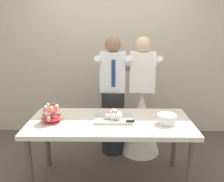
{
  "coord_description": "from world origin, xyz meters",
  "views": [
    {
      "loc": [
        0.05,
        -2.41,
        1.79
      ],
      "look_at": [
        0.02,
        0.15,
        1.07
      ],
      "focal_mm": 37.5,
      "sensor_mm": 36.0,
      "label": 1
    }
  ],
  "objects_px": {
    "cupcake_stand": "(52,114)",
    "person_bride": "(141,114)",
    "main_cake_tray": "(114,116)",
    "dessert_table": "(110,127)",
    "plate_stack": "(167,119)",
    "person_groom": "(113,103)"
  },
  "relations": [
    {
      "from": "main_cake_tray",
      "to": "cupcake_stand",
      "type": "bearing_deg",
      "value": -174.43
    },
    {
      "from": "dessert_table",
      "to": "cupcake_stand",
      "type": "distance_m",
      "value": 0.66
    },
    {
      "from": "dessert_table",
      "to": "person_groom",
      "type": "relative_size",
      "value": 1.08
    },
    {
      "from": "dessert_table",
      "to": "cupcake_stand",
      "type": "height_order",
      "value": "cupcake_stand"
    },
    {
      "from": "plate_stack",
      "to": "person_groom",
      "type": "bearing_deg",
      "value": 127.72
    },
    {
      "from": "dessert_table",
      "to": "main_cake_tray",
      "type": "distance_m",
      "value": 0.13
    },
    {
      "from": "cupcake_stand",
      "to": "main_cake_tray",
      "type": "height_order",
      "value": "cupcake_stand"
    },
    {
      "from": "main_cake_tray",
      "to": "person_bride",
      "type": "relative_size",
      "value": 0.26
    },
    {
      "from": "cupcake_stand",
      "to": "main_cake_tray",
      "type": "distance_m",
      "value": 0.69
    },
    {
      "from": "cupcake_stand",
      "to": "person_groom",
      "type": "xyz_separation_m",
      "value": [
        0.66,
        0.73,
        -0.12
      ]
    },
    {
      "from": "dessert_table",
      "to": "person_bride",
      "type": "distance_m",
      "value": 0.83
    },
    {
      "from": "plate_stack",
      "to": "person_groom",
      "type": "distance_m",
      "value": 0.96
    },
    {
      "from": "cupcake_stand",
      "to": "plate_stack",
      "type": "xyz_separation_m",
      "value": [
        1.25,
        -0.03,
        -0.04
      ]
    },
    {
      "from": "main_cake_tray",
      "to": "plate_stack",
      "type": "height_order",
      "value": "main_cake_tray"
    },
    {
      "from": "main_cake_tray",
      "to": "plate_stack",
      "type": "relative_size",
      "value": 2.1
    },
    {
      "from": "cupcake_stand",
      "to": "person_bride",
      "type": "xyz_separation_m",
      "value": [
        1.06,
        0.74,
        -0.28
      ]
    },
    {
      "from": "dessert_table",
      "to": "person_bride",
      "type": "relative_size",
      "value": 1.08
    },
    {
      "from": "dessert_table",
      "to": "person_bride",
      "type": "height_order",
      "value": "person_bride"
    },
    {
      "from": "cupcake_stand",
      "to": "plate_stack",
      "type": "height_order",
      "value": "cupcake_stand"
    },
    {
      "from": "cupcake_stand",
      "to": "person_bride",
      "type": "bearing_deg",
      "value": 34.81
    },
    {
      "from": "dessert_table",
      "to": "plate_stack",
      "type": "bearing_deg",
      "value": -5.75
    },
    {
      "from": "main_cake_tray",
      "to": "dessert_table",
      "type": "bearing_deg",
      "value": -144.09
    }
  ]
}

